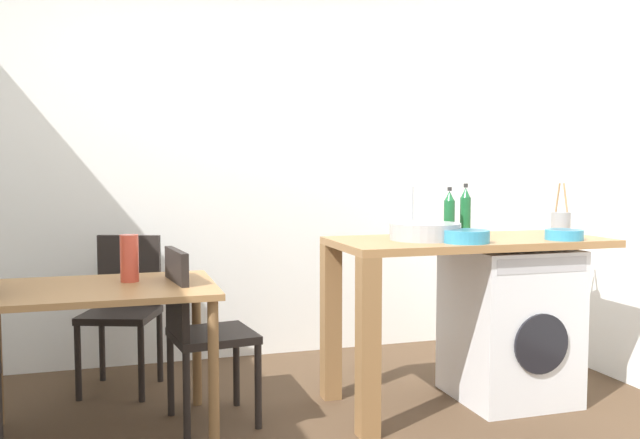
# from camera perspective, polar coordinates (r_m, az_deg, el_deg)

# --- Properties ---
(wall_back) EXTENTS (4.60, 0.10, 2.70)m
(wall_back) POSITION_cam_1_polar(r_m,az_deg,el_deg) (4.66, -6.64, 4.89)
(wall_back) COLOR white
(wall_back) RESTS_ON ground_plane
(dining_table) EXTENTS (1.10, 0.76, 0.74)m
(dining_table) POSITION_cam_1_polar(r_m,az_deg,el_deg) (3.38, -18.40, -7.06)
(dining_table) COLOR #9E7042
(dining_table) RESTS_ON ground_plane
(chair_opposite) EXTENTS (0.45, 0.45, 0.90)m
(chair_opposite) POSITION_cam_1_polar(r_m,az_deg,el_deg) (3.47, -10.35, -8.92)
(chair_opposite) COLOR black
(chair_opposite) RESTS_ON ground_plane
(chair_spare_by_wall) EXTENTS (0.51, 0.51, 0.90)m
(chair_spare_by_wall) POSITION_cam_1_polar(r_m,az_deg,el_deg) (4.16, -16.38, -6.82)
(chair_spare_by_wall) COLOR black
(chair_spare_by_wall) RESTS_ON ground_plane
(kitchen_counter) EXTENTS (1.50, 0.68, 0.92)m
(kitchen_counter) POSITION_cam_1_polar(r_m,az_deg,el_deg) (3.67, 9.65, -4.15)
(kitchen_counter) COLOR #9E7042
(kitchen_counter) RESTS_ON ground_plane
(washing_machine) EXTENTS (0.60, 0.61, 0.86)m
(washing_machine) POSITION_cam_1_polar(r_m,az_deg,el_deg) (3.96, 15.80, -8.51)
(washing_machine) COLOR silver
(washing_machine) RESTS_ON ground_plane
(sink_basin) EXTENTS (0.38, 0.38, 0.09)m
(sink_basin) POSITION_cam_1_polar(r_m,az_deg,el_deg) (3.63, 8.96, -1.01)
(sink_basin) COLOR #9EA0A5
(sink_basin) RESTS_ON kitchen_counter
(tap) EXTENTS (0.02, 0.02, 0.28)m
(tap) POSITION_cam_1_polar(r_m,az_deg,el_deg) (3.78, 7.78, 0.66)
(tap) COLOR #B2B2B7
(tap) RESTS_ON kitchen_counter
(bottle_tall_green) EXTENTS (0.06, 0.06, 0.28)m
(bottle_tall_green) POSITION_cam_1_polar(r_m,az_deg,el_deg) (3.94, 10.97, 0.54)
(bottle_tall_green) COLOR #19592D
(bottle_tall_green) RESTS_ON kitchen_counter
(bottle_squat_brown) EXTENTS (0.06, 0.06, 0.29)m
(bottle_squat_brown) POSITION_cam_1_polar(r_m,az_deg,el_deg) (4.04, 12.30, 0.73)
(bottle_squat_brown) COLOR #19592D
(bottle_squat_brown) RESTS_ON kitchen_counter
(mixing_bowl) EXTENTS (0.24, 0.24, 0.07)m
(mixing_bowl) POSITION_cam_1_polar(r_m,az_deg,el_deg) (3.51, 12.36, -1.35)
(mixing_bowl) COLOR teal
(mixing_bowl) RESTS_ON kitchen_counter
(utensil_crock) EXTENTS (0.11, 0.11, 0.30)m
(utensil_crock) POSITION_cam_1_polar(r_m,az_deg,el_deg) (4.13, 19.85, -0.23)
(utensil_crock) COLOR gray
(utensil_crock) RESTS_ON kitchen_counter
(colander) EXTENTS (0.20, 0.20, 0.06)m
(colander) POSITION_cam_1_polar(r_m,az_deg,el_deg) (3.81, 20.10, -1.17)
(colander) COLOR teal
(colander) RESTS_ON kitchen_counter
(vase) EXTENTS (0.09, 0.09, 0.23)m
(vase) POSITION_cam_1_polar(r_m,az_deg,el_deg) (3.44, -15.95, -3.19)
(vase) COLOR #D84C38
(vase) RESTS_ON dining_table
(scissors) EXTENTS (0.15, 0.06, 0.01)m
(scissors) POSITION_cam_1_polar(r_m,az_deg,el_deg) (3.64, 12.66, -1.68)
(scissors) COLOR #B2B2B7
(scissors) RESTS_ON kitchen_counter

